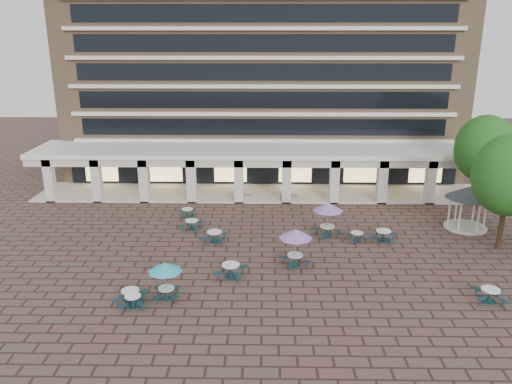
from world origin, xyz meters
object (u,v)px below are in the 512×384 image
(picnic_table_1, at_px, (133,300))
(planter_left, at_px, (242,195))
(picnic_table_2, at_px, (231,269))
(gazebo, at_px, (469,197))
(planter_right, at_px, (289,195))
(picnic_table_0, at_px, (130,295))

(picnic_table_1, bearing_deg, planter_left, 65.33)
(picnic_table_1, xyz_separation_m, planter_left, (5.27, 18.61, 0.08))
(picnic_table_2, relative_size, planter_left, 1.42)
(picnic_table_1, distance_m, planter_left, 19.34)
(gazebo, xyz_separation_m, planter_right, (-13.43, 6.49, -2.00))
(picnic_table_1, bearing_deg, picnic_table_0, 109.93)
(gazebo, relative_size, planter_right, 2.39)
(picnic_table_1, xyz_separation_m, gazebo, (22.87, 12.12, 2.11))
(picnic_table_1, bearing_deg, gazebo, 19.06)
(picnic_table_2, xyz_separation_m, planter_left, (0.11, 14.96, -0.02))
(picnic_table_0, height_order, planter_right, planter_right)
(picnic_table_0, distance_m, planter_left, 18.96)
(planter_right, bearing_deg, gazebo, -25.77)
(picnic_table_2, bearing_deg, picnic_table_1, -133.34)
(picnic_table_0, distance_m, picnic_table_1, 0.54)
(picnic_table_1, bearing_deg, planter_right, 54.23)
(planter_right, bearing_deg, picnic_table_0, -118.14)
(picnic_table_0, xyz_separation_m, picnic_table_2, (5.42, 3.18, 0.05))
(gazebo, bearing_deg, planter_left, 159.78)
(picnic_table_0, bearing_deg, picnic_table_1, -57.33)
(planter_right, bearing_deg, planter_left, 180.00)
(picnic_table_0, height_order, picnic_table_1, picnic_table_0)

